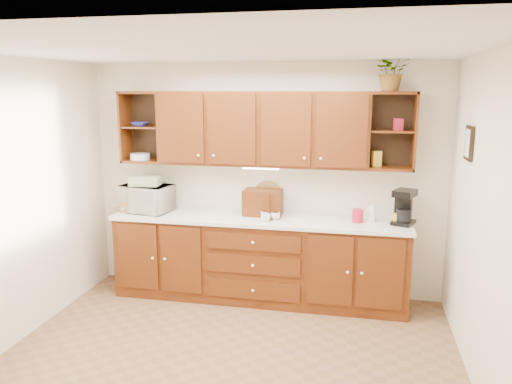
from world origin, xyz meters
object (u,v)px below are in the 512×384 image
at_px(microwave, 146,198).
at_px(bread_box, 263,202).
at_px(potted_plant, 392,71).
at_px(coffee_maker, 404,207).

height_order(microwave, bread_box, microwave).
relative_size(microwave, potted_plant, 1.41).
height_order(coffee_maker, potted_plant, potted_plant).
distance_m(microwave, bread_box, 1.34).
xyz_separation_m(bread_box, coffee_maker, (1.50, -0.05, 0.03)).
xyz_separation_m(coffee_maker, potted_plant, (-0.19, 0.04, 1.37)).
bearing_deg(coffee_maker, microwave, -156.16).
height_order(microwave, coffee_maker, coffee_maker).
bearing_deg(coffee_maker, potted_plant, -168.52).
xyz_separation_m(bread_box, potted_plant, (1.31, -0.02, 1.40)).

